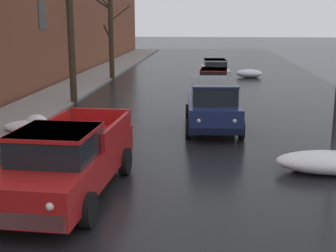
{
  "coord_description": "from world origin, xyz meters",
  "views": [
    {
      "loc": [
        1.46,
        -2.57,
        4.06
      ],
      "look_at": [
        0.45,
        9.37,
        1.25
      ],
      "focal_mm": 49.39,
      "sensor_mm": 36.0,
      "label": 1
    }
  ],
  "objects_px": {
    "bare_tree_mid_block": "(69,22)",
    "pickup_truck_red_approaching_near_lane": "(67,160)",
    "bare_tree_far_down_block": "(110,34)",
    "sedan_silver_parked_far_down_block": "(215,70)",
    "suv_darkblue_parked_kerbside_close": "(213,103)",
    "sedan_red_parked_kerbside_mid": "(214,82)"
  },
  "relations": [
    {
      "from": "bare_tree_mid_block",
      "to": "pickup_truck_red_approaching_near_lane",
      "type": "height_order",
      "value": "bare_tree_mid_block"
    },
    {
      "from": "bare_tree_far_down_block",
      "to": "sedan_silver_parked_far_down_block",
      "type": "xyz_separation_m",
      "value": [
        6.96,
        -0.39,
        -2.28
      ]
    },
    {
      "from": "bare_tree_far_down_block",
      "to": "pickup_truck_red_approaching_near_lane",
      "type": "bearing_deg",
      "value": -80.97
    },
    {
      "from": "bare_tree_mid_block",
      "to": "suv_darkblue_parked_kerbside_close",
      "type": "height_order",
      "value": "bare_tree_mid_block"
    },
    {
      "from": "bare_tree_far_down_block",
      "to": "sedan_red_parked_kerbside_mid",
      "type": "relative_size",
      "value": 1.6
    },
    {
      "from": "bare_tree_far_down_block",
      "to": "bare_tree_mid_block",
      "type": "bearing_deg",
      "value": -89.79
    },
    {
      "from": "pickup_truck_red_approaching_near_lane",
      "to": "sedan_red_parked_kerbside_mid",
      "type": "xyz_separation_m",
      "value": [
        3.51,
        14.7,
        -0.13
      ]
    },
    {
      "from": "suv_darkblue_parked_kerbside_close",
      "to": "sedan_silver_parked_far_down_block",
      "type": "relative_size",
      "value": 1.05
    },
    {
      "from": "sedan_red_parked_kerbside_mid",
      "to": "sedan_silver_parked_far_down_block",
      "type": "height_order",
      "value": "same"
    },
    {
      "from": "suv_darkblue_parked_kerbside_close",
      "to": "sedan_silver_parked_far_down_block",
      "type": "bearing_deg",
      "value": 88.83
    },
    {
      "from": "bare_tree_mid_block",
      "to": "bare_tree_far_down_block",
      "type": "distance_m",
      "value": 9.25
    },
    {
      "from": "pickup_truck_red_approaching_near_lane",
      "to": "sedan_red_parked_kerbside_mid",
      "type": "height_order",
      "value": "pickup_truck_red_approaching_near_lane"
    },
    {
      "from": "bare_tree_far_down_block",
      "to": "pickup_truck_red_approaching_near_lane",
      "type": "distance_m",
      "value": 21.19
    },
    {
      "from": "suv_darkblue_parked_kerbside_close",
      "to": "sedan_red_parked_kerbside_mid",
      "type": "bearing_deg",
      "value": 89.08
    },
    {
      "from": "suv_darkblue_parked_kerbside_close",
      "to": "sedan_silver_parked_far_down_block",
      "type": "xyz_separation_m",
      "value": [
        0.27,
        13.41,
        -0.24
      ]
    },
    {
      "from": "pickup_truck_red_approaching_near_lane",
      "to": "suv_darkblue_parked_kerbside_close",
      "type": "bearing_deg",
      "value": 64.25
    },
    {
      "from": "pickup_truck_red_approaching_near_lane",
      "to": "suv_darkblue_parked_kerbside_close",
      "type": "height_order",
      "value": "suv_darkblue_parked_kerbside_close"
    },
    {
      "from": "bare_tree_mid_block",
      "to": "sedan_silver_parked_far_down_block",
      "type": "xyz_separation_m",
      "value": [
        6.93,
        8.82,
        -3.11
      ]
    },
    {
      "from": "bare_tree_far_down_block",
      "to": "sedan_silver_parked_far_down_block",
      "type": "distance_m",
      "value": 7.34
    },
    {
      "from": "bare_tree_mid_block",
      "to": "sedan_red_parked_kerbside_mid",
      "type": "bearing_deg",
      "value": 24.54
    },
    {
      "from": "pickup_truck_red_approaching_near_lane",
      "to": "sedan_silver_parked_far_down_block",
      "type": "height_order",
      "value": "pickup_truck_red_approaching_near_lane"
    },
    {
      "from": "sedan_silver_parked_far_down_block",
      "to": "suv_darkblue_parked_kerbside_close",
      "type": "bearing_deg",
      "value": -91.17
    }
  ]
}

